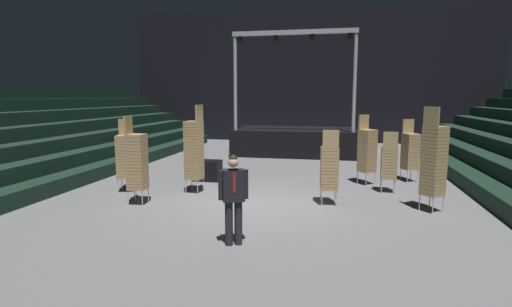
{
  "coord_description": "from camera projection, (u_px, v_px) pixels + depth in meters",
  "views": [
    {
      "loc": [
        2.05,
        -9.91,
        2.81
      ],
      "look_at": [
        0.06,
        -0.37,
        1.4
      ],
      "focal_mm": 28.01,
      "sensor_mm": 36.0,
      "label": 1
    }
  ],
  "objects": [
    {
      "name": "chair_stack_mid_left",
      "position": [
        410.0,
        151.0,
        13.13
      ],
      "size": [
        0.58,
        0.58,
        2.05
      ],
      "rotation": [
        0.0,
        0.0,
        3.58
      ],
      "color": "#B2B5BA",
      "rests_on": "ground_plane"
    },
    {
      "name": "chair_stack_mid_right",
      "position": [
        434.0,
        160.0,
        9.63
      ],
      "size": [
        0.62,
        0.62,
        2.56
      ],
      "rotation": [
        0.0,
        0.0,
        5.43
      ],
      "color": "#B2B5BA",
      "rests_on": "ground_plane"
    },
    {
      "name": "equipment_road_case",
      "position": [
        207.0,
        170.0,
        13.36
      ],
      "size": [
        0.9,
        0.6,
        0.68
      ],
      "primitive_type": "cube",
      "rotation": [
        0.0,
        0.0,
        0.0
      ],
      "color": "black",
      "rests_on": "ground_plane"
    },
    {
      "name": "bleacher_bank_left",
      "position": [
        9.0,
        135.0,
        12.86
      ],
      "size": [
        5.25,
        24.0,
        3.15
      ],
      "rotation": [
        0.0,
        0.0,
        1.57
      ],
      "color": "black",
      "rests_on": "ground_plane"
    },
    {
      "name": "ground_plane",
      "position": [
        257.0,
        206.0,
        10.43
      ],
      "size": [
        22.0,
        30.0,
        0.1
      ],
      "primitive_type": "cube",
      "color": "slate"
    },
    {
      "name": "chair_stack_front_right",
      "position": [
        194.0,
        149.0,
        11.56
      ],
      "size": [
        0.49,
        0.49,
        2.56
      ],
      "rotation": [
        0.0,
        0.0,
        1.45
      ],
      "color": "#B2B5BA",
      "rests_on": "ground_plane"
    },
    {
      "name": "chair_stack_front_left",
      "position": [
        389.0,
        162.0,
        11.65
      ],
      "size": [
        0.46,
        0.46,
        1.79
      ],
      "rotation": [
        0.0,
        0.0,
        6.24
      ],
      "color": "#B2B5BA",
      "rests_on": "ground_plane"
    },
    {
      "name": "chair_stack_rear_right",
      "position": [
        329.0,
        167.0,
        10.31
      ],
      "size": [
        0.49,
        0.49,
        1.96
      ],
      "rotation": [
        0.0,
        0.0,
        0.12
      ],
      "color": "#B2B5BA",
      "rests_on": "ground_plane"
    },
    {
      "name": "chair_stack_rear_left",
      "position": [
        125.0,
        156.0,
        11.72
      ],
      "size": [
        0.54,
        0.54,
        2.14
      ],
      "rotation": [
        0.0,
        0.0,
        3.4
      ],
      "color": "#B2B5BA",
      "rests_on": "ground_plane"
    },
    {
      "name": "man_with_tie",
      "position": [
        233.0,
        194.0,
        7.47
      ],
      "size": [
        0.56,
        0.37,
        1.73
      ],
      "rotation": [
        0.0,
        0.0,
        3.55
      ],
      "color": "black",
      "rests_on": "ground_plane"
    },
    {
      "name": "stage_riser",
      "position": [
        296.0,
        140.0,
        19.47
      ],
      "size": [
        5.81,
        3.46,
        5.65
      ],
      "color": "black",
      "rests_on": "ground_plane"
    },
    {
      "name": "chair_stack_mid_centre",
      "position": [
        367.0,
        150.0,
        12.68
      ],
      "size": [
        0.62,
        0.62,
        2.22
      ],
      "rotation": [
        0.0,
        0.0,
        3.87
      ],
      "color": "#B2B5BA",
      "rests_on": "ground_plane"
    },
    {
      "name": "chair_stack_rear_centre",
      "position": [
        137.0,
        161.0,
        10.31
      ],
      "size": [
        0.46,
        0.46,
        2.31
      ],
      "rotation": [
        0.0,
        0.0,
        4.77
      ],
      "color": "#B2B5BA",
      "rests_on": "ground_plane"
    },
    {
      "name": "arena_end_wall",
      "position": [
        306.0,
        76.0,
        24.38
      ],
      "size": [
        22.0,
        0.3,
        8.0
      ],
      "primitive_type": "cube",
      "color": "black",
      "rests_on": "ground_plane"
    }
  ]
}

